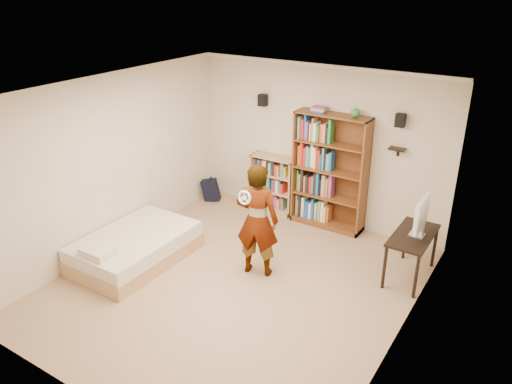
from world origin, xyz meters
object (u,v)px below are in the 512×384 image
computer_desk (410,256)px  daybed (135,244)px  tall_bookshelf (330,172)px  person (257,220)px  low_bookshelf (273,184)px

computer_desk → daybed: 4.02m
tall_bookshelf → person: tall_bookshelf is taller
tall_bookshelf → computer_desk: size_ratio=1.95×
low_bookshelf → computer_desk: size_ratio=1.03×
tall_bookshelf → daybed: size_ratio=1.08×
tall_bookshelf → daybed: (-1.95, -2.60, -0.71)m
person → tall_bookshelf: bearing=-112.3°
tall_bookshelf → low_bookshelf: (-1.09, 0.02, -0.46)m
low_bookshelf → computer_desk: (2.76, -0.86, -0.18)m
tall_bookshelf → low_bookshelf: tall_bookshelf is taller
low_bookshelf → computer_desk: low_bookshelf is taller
tall_bookshelf → low_bookshelf: 1.18m
tall_bookshelf → low_bookshelf: bearing=178.7°
computer_desk → person: 2.22m
tall_bookshelf → person: 1.91m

